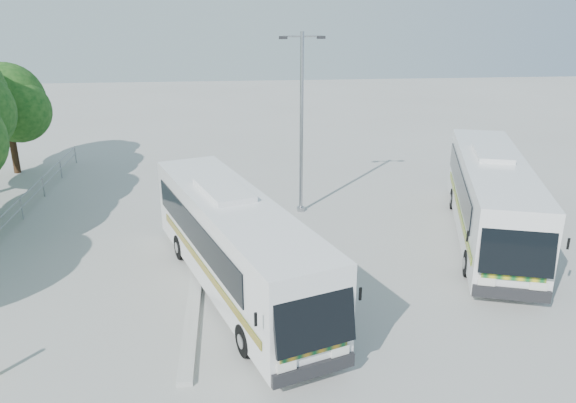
{
  "coord_description": "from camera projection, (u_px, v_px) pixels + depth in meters",
  "views": [
    {
      "loc": [
        -0.94,
        -17.5,
        8.83
      ],
      "look_at": [
        1.12,
        2.81,
        1.54
      ],
      "focal_mm": 35.0,
      "sensor_mm": 36.0,
      "label": 1
    }
  ],
  "objects": [
    {
      "name": "tree_far_e",
      "position": [
        7.0,
        102.0,
        29.4
      ],
      "size": [
        4.54,
        4.28,
        5.92
      ],
      "color": "#382314",
      "rests_on": "ground"
    },
    {
      "name": "coach_adjacent",
      "position": [
        491.0,
        197.0,
        21.66
      ],
      "size": [
        5.5,
        11.47,
        3.14
      ],
      "rotation": [
        0.0,
        0.0,
        -0.3
      ],
      "color": "silver",
      "rests_on": "ground"
    },
    {
      "name": "railing",
      "position": [
        3.0,
        220.0,
        22.0
      ],
      "size": [
        0.06,
        22.0,
        1.0
      ],
      "color": "gray",
      "rests_on": "ground"
    },
    {
      "name": "ground",
      "position": [
        264.0,
        271.0,
        19.45
      ],
      "size": [
        100.0,
        100.0,
        0.0
      ],
      "primitive_type": "plane",
      "color": "#A5A59F",
      "rests_on": "ground"
    },
    {
      "name": "kerb_divider",
      "position": [
        200.0,
        248.0,
        21.08
      ],
      "size": [
        0.4,
        16.0,
        0.15
      ],
      "primitive_type": "cube",
      "color": "#B2B2AD",
      "rests_on": "ground"
    },
    {
      "name": "lamppost",
      "position": [
        302.0,
        117.0,
        23.64
      ],
      "size": [
        1.88,
        0.18,
        7.71
      ],
      "rotation": [
        0.0,
        0.0,
        -0.0
      ],
      "color": "#95989E",
      "rests_on": "ground"
    },
    {
      "name": "coach_main",
      "position": [
        235.0,
        242.0,
        17.67
      ],
      "size": [
        5.68,
        11.11,
        3.06
      ],
      "rotation": [
        0.0,
        0.0,
        0.34
      ],
      "color": "silver",
      "rests_on": "ground"
    }
  ]
}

